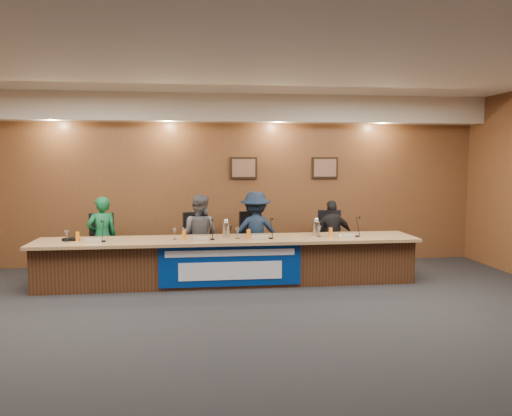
{
  "coord_description": "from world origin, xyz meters",
  "views": [
    {
      "loc": [
        -0.53,
        -5.58,
        2.02
      ],
      "look_at": [
        0.45,
        2.41,
        1.23
      ],
      "focal_mm": 35.0,
      "sensor_mm": 36.0,
      "label": 1
    }
  ],
  "objects_px": {
    "panelist_c": "(256,232)",
    "carafe_mid": "(226,230)",
    "panelist_a": "(102,237)",
    "office_chair_d": "(331,244)",
    "panelist_d": "(332,236)",
    "office_chair_a": "(104,248)",
    "panelist_b": "(199,235)",
    "banner": "(231,266)",
    "office_chair_c": "(255,245)",
    "speakerphone": "(72,239)",
    "dais_body": "(229,262)",
    "office_chair_b": "(199,246)",
    "carafe_right": "(316,229)"
  },
  "relations": [
    {
      "from": "panelist_d",
      "to": "carafe_mid",
      "type": "relative_size",
      "value": 5.24
    },
    {
      "from": "office_chair_d",
      "to": "panelist_d",
      "type": "bearing_deg",
      "value": -82.48
    },
    {
      "from": "office_chair_a",
      "to": "panelist_d",
      "type": "bearing_deg",
      "value": -17.7
    },
    {
      "from": "office_chair_b",
      "to": "carafe_mid",
      "type": "relative_size",
      "value": 1.96
    },
    {
      "from": "carafe_right",
      "to": "speakerphone",
      "type": "xyz_separation_m",
      "value": [
        -3.91,
        0.03,
        -0.1
      ]
    },
    {
      "from": "panelist_c",
      "to": "carafe_mid",
      "type": "bearing_deg",
      "value": 49.76
    },
    {
      "from": "panelist_c",
      "to": "panelist_d",
      "type": "xyz_separation_m",
      "value": [
        1.4,
        0.0,
        -0.08
      ]
    },
    {
      "from": "dais_body",
      "to": "panelist_c",
      "type": "height_order",
      "value": "panelist_c"
    },
    {
      "from": "banner",
      "to": "carafe_mid",
      "type": "xyz_separation_m",
      "value": [
        -0.04,
        0.46,
        0.49
      ]
    },
    {
      "from": "dais_body",
      "to": "panelist_d",
      "type": "distance_m",
      "value": 2.06
    },
    {
      "from": "dais_body",
      "to": "panelist_b",
      "type": "distance_m",
      "value": 0.9
    },
    {
      "from": "banner",
      "to": "office_chair_c",
      "type": "distance_m",
      "value": 1.32
    },
    {
      "from": "panelist_c",
      "to": "speakerphone",
      "type": "distance_m",
      "value": 3.05
    },
    {
      "from": "panelist_d",
      "to": "carafe_mid",
      "type": "bearing_deg",
      "value": 19.42
    },
    {
      "from": "dais_body",
      "to": "panelist_d",
      "type": "height_order",
      "value": "panelist_d"
    },
    {
      "from": "carafe_right",
      "to": "speakerphone",
      "type": "relative_size",
      "value": 0.77
    },
    {
      "from": "office_chair_a",
      "to": "office_chair_c",
      "type": "distance_m",
      "value": 2.64
    },
    {
      "from": "office_chair_a",
      "to": "office_chair_c",
      "type": "xyz_separation_m",
      "value": [
        2.64,
        0.0,
        0.0
      ]
    },
    {
      "from": "banner",
      "to": "office_chair_d",
      "type": "relative_size",
      "value": 4.58
    },
    {
      "from": "office_chair_b",
      "to": "carafe_right",
      "type": "height_order",
      "value": "carafe_right"
    },
    {
      "from": "dais_body",
      "to": "panelist_d",
      "type": "bearing_deg",
      "value": 19.76
    },
    {
      "from": "panelist_c",
      "to": "office_chair_a",
      "type": "xyz_separation_m",
      "value": [
        -2.64,
        0.1,
        -0.25
      ]
    },
    {
      "from": "panelist_c",
      "to": "office_chair_a",
      "type": "height_order",
      "value": "panelist_c"
    },
    {
      "from": "panelist_d",
      "to": "panelist_c",
      "type": "bearing_deg",
      "value": 1.29
    },
    {
      "from": "office_chair_a",
      "to": "speakerphone",
      "type": "height_order",
      "value": "speakerphone"
    },
    {
      "from": "carafe_mid",
      "to": "panelist_a",
      "type": "bearing_deg",
      "value": 162.89
    },
    {
      "from": "banner",
      "to": "carafe_right",
      "type": "xyz_separation_m",
      "value": [
        1.45,
        0.42,
        0.49
      ]
    },
    {
      "from": "banner",
      "to": "office_chair_c",
      "type": "height_order",
      "value": "banner"
    },
    {
      "from": "panelist_d",
      "to": "office_chair_b",
      "type": "height_order",
      "value": "panelist_d"
    },
    {
      "from": "panelist_c",
      "to": "carafe_mid",
      "type": "distance_m",
      "value": 0.86
    },
    {
      "from": "panelist_a",
      "to": "office_chair_a",
      "type": "distance_m",
      "value": 0.24
    },
    {
      "from": "carafe_mid",
      "to": "panelist_d",
      "type": "bearing_deg",
      "value": 18.13
    },
    {
      "from": "panelist_b",
      "to": "office_chair_b",
      "type": "bearing_deg",
      "value": -65.67
    },
    {
      "from": "office_chair_b",
      "to": "office_chair_d",
      "type": "relative_size",
      "value": 1.0
    },
    {
      "from": "banner",
      "to": "panelist_a",
      "type": "xyz_separation_m",
      "value": [
        -2.12,
        1.1,
        0.31
      ]
    },
    {
      "from": "panelist_b",
      "to": "speakerphone",
      "type": "distance_m",
      "value": 2.1
    },
    {
      "from": "panelist_b",
      "to": "panelist_c",
      "type": "xyz_separation_m",
      "value": [
        0.99,
        0.0,
        0.02
      ]
    },
    {
      "from": "office_chair_d",
      "to": "carafe_right",
      "type": "distance_m",
      "value": 1.0
    },
    {
      "from": "office_chair_a",
      "to": "carafe_mid",
      "type": "height_order",
      "value": "carafe_mid"
    },
    {
      "from": "office_chair_c",
      "to": "carafe_mid",
      "type": "relative_size",
      "value": 1.96
    },
    {
      "from": "office_chair_c",
      "to": "office_chair_d",
      "type": "bearing_deg",
      "value": -14.74
    },
    {
      "from": "panelist_c",
      "to": "office_chair_a",
      "type": "relative_size",
      "value": 3.02
    },
    {
      "from": "panelist_b",
      "to": "office_chair_a",
      "type": "height_order",
      "value": "panelist_b"
    },
    {
      "from": "panelist_c",
      "to": "carafe_mid",
      "type": "relative_size",
      "value": 5.93
    },
    {
      "from": "banner",
      "to": "panelist_c",
      "type": "distance_m",
      "value": 1.27
    },
    {
      "from": "office_chair_d",
      "to": "carafe_mid",
      "type": "xyz_separation_m",
      "value": [
        -1.96,
        -0.74,
        0.39
      ]
    },
    {
      "from": "panelist_a",
      "to": "panelist_b",
      "type": "bearing_deg",
      "value": 158.38
    },
    {
      "from": "banner",
      "to": "panelist_a",
      "type": "bearing_deg",
      "value": 152.44
    },
    {
      "from": "banner",
      "to": "carafe_mid",
      "type": "height_order",
      "value": "carafe_mid"
    },
    {
      "from": "office_chair_d",
      "to": "carafe_right",
      "type": "xyz_separation_m",
      "value": [
        -0.47,
        -0.79,
        0.39
      ]
    }
  ]
}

